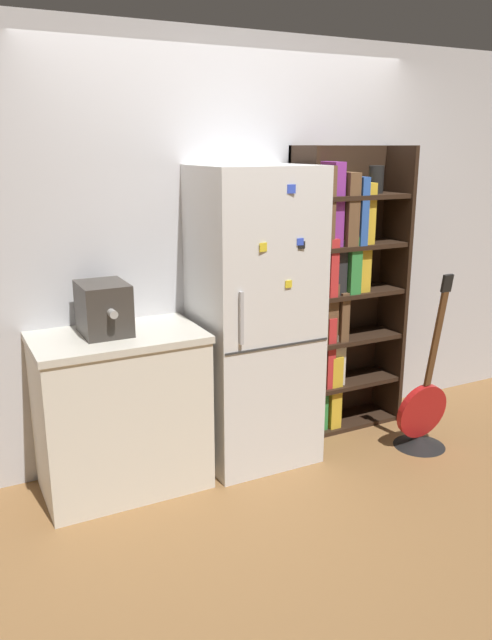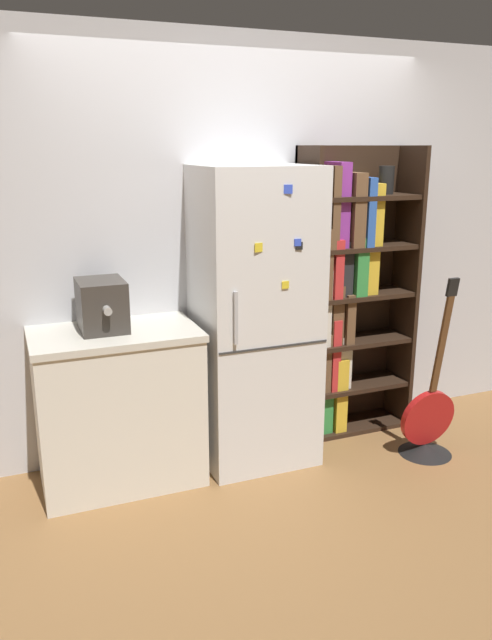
% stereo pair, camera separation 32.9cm
% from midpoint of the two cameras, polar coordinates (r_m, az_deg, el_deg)
% --- Properties ---
extents(ground_plane, '(16.00, 16.00, 0.00)m').
position_cam_midpoint_polar(ground_plane, '(4.03, -0.61, -13.10)').
color(ground_plane, olive).
extents(wall_back, '(8.00, 0.05, 2.60)m').
position_cam_midpoint_polar(wall_back, '(4.01, -3.69, 6.49)').
color(wall_back, silver).
rests_on(wall_back, ground_plane).
extents(refrigerator, '(0.69, 0.61, 1.83)m').
position_cam_midpoint_polar(refrigerator, '(3.81, -1.70, 0.11)').
color(refrigerator, silver).
rests_on(refrigerator, ground_plane).
extents(bookshelf, '(0.80, 0.33, 1.94)m').
position_cam_midpoint_polar(bookshelf, '(4.26, 5.96, 2.41)').
color(bookshelf, black).
rests_on(bookshelf, ground_plane).
extents(kitchen_counter, '(0.94, 0.58, 0.93)m').
position_cam_midpoint_polar(kitchen_counter, '(3.71, -13.88, -8.15)').
color(kitchen_counter, silver).
rests_on(kitchen_counter, ground_plane).
extents(espresso_machine, '(0.25, 0.38, 0.29)m').
position_cam_midpoint_polar(espresso_machine, '(3.55, -15.50, 1.00)').
color(espresso_machine, '#38332D').
rests_on(espresso_machine, kitchen_counter).
extents(guitar, '(0.38, 0.34, 1.19)m').
position_cam_midpoint_polar(guitar, '(4.29, 13.62, -9.12)').
color(guitar, black).
rests_on(guitar, ground_plane).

